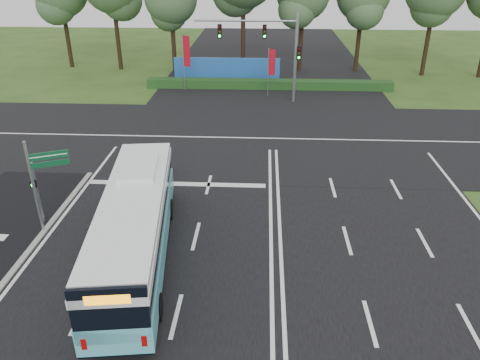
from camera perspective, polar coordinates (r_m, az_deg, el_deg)
name	(u,v)px	position (r m, az deg, el deg)	size (l,w,h in m)	color
ground	(271,239)	(20.63, 3.80, -7.18)	(120.00, 120.00, 0.00)	#2D4B19
road_main	(271,239)	(20.62, 3.80, -7.13)	(20.00, 120.00, 0.04)	black
road_cross	(270,139)	(31.33, 3.62, 5.06)	(120.00, 14.00, 0.05)	black
kerb_strip	(12,273)	(20.55, -26.05, -10.16)	(0.25, 18.00, 0.12)	gray
city_bus	(135,226)	(18.93, -12.64, -5.46)	(3.69, 11.26, 3.18)	#54B6C4
pedestrian_signal	(37,191)	(22.73, -23.54, -1.28)	(0.25, 0.40, 3.06)	gray
street_sign	(41,176)	(21.63, -23.14, 0.47)	(1.56, 0.75, 4.33)	gray
banner_flag_left	(186,55)	(42.05, -6.62, 14.93)	(0.67, 0.32, 4.87)	gray
banner_flag_mid	(271,65)	(40.36, 3.81, 13.83)	(0.60, 0.09, 4.05)	gray
traffic_light_gantry	(273,44)	(38.30, 4.08, 16.20)	(8.41, 0.28, 7.00)	gray
hedge	(269,84)	(43.12, 3.55, 11.56)	(22.00, 1.20, 0.80)	#173A15
blue_hoarding	(227,70)	(45.52, -1.62, 13.30)	(10.00, 0.30, 2.20)	#1F58A9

